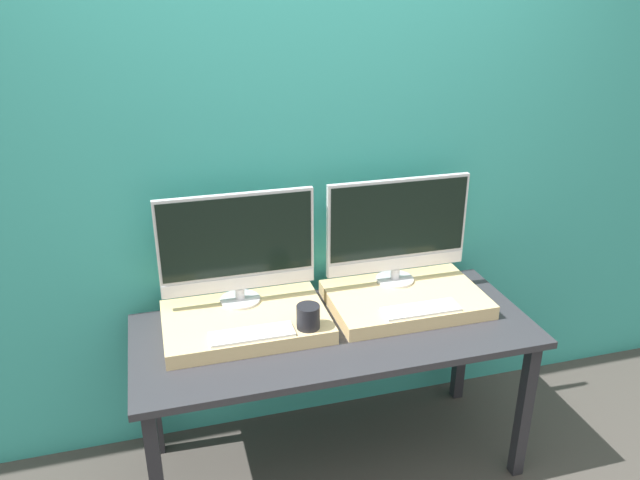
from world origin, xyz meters
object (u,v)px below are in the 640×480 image
at_px(keyboard_right, 421,309).
at_px(mug, 308,317).
at_px(monitor_right, 398,228).
at_px(keyboard_left, 252,334).
at_px(monitor_left, 237,246).

bearing_deg(keyboard_right, mug, 180.00).
bearing_deg(monitor_right, keyboard_left, -158.03).
xyz_separation_m(monitor_left, monitor_right, (0.70, 0.00, 0.00)).
bearing_deg(monitor_right, mug, -149.41).
relative_size(mug, keyboard_right, 0.29).
bearing_deg(keyboard_right, monitor_left, 158.03).
relative_size(monitor_left, keyboard_left, 1.97).
relative_size(keyboard_left, mug, 3.40).
relative_size(monitor_right, keyboard_right, 1.97).
height_order(mug, keyboard_right, mug).
distance_m(monitor_left, keyboard_right, 0.80).
height_order(keyboard_left, keyboard_right, same).
bearing_deg(monitor_left, keyboard_left, -90.00).
xyz_separation_m(monitor_left, keyboard_left, (0.00, -0.28, -0.25)).
xyz_separation_m(monitor_left, mug, (0.22, -0.28, -0.21)).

